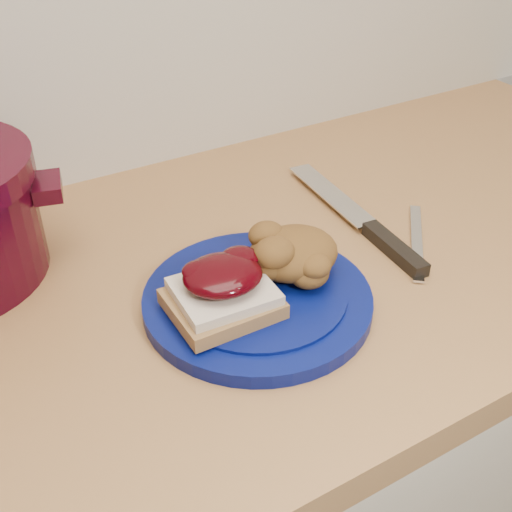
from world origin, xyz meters
TOP-DOWN VIEW (x-y plane):
  - plate at (0.02, 1.43)m, footprint 0.27×0.27m
  - sandwich at (-0.02, 1.42)m, footprint 0.11×0.09m
  - stuffing_mound at (0.07, 1.44)m, footprint 0.11×0.10m
  - chef_knife at (0.22, 1.47)m, footprint 0.05×0.29m
  - butter_knife at (0.25, 1.43)m, footprint 0.12×0.14m

SIDE VIEW (x-z plane):
  - butter_knife at x=0.25m, z-range 0.90..0.91m
  - plate at x=0.02m, z-range 0.90..0.92m
  - chef_knife at x=0.22m, z-range 0.90..0.92m
  - sandwich at x=-0.02m, z-range 0.92..0.97m
  - stuffing_mound at x=0.07m, z-range 0.92..0.97m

